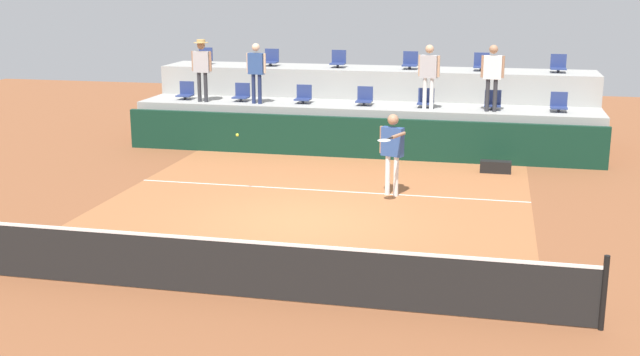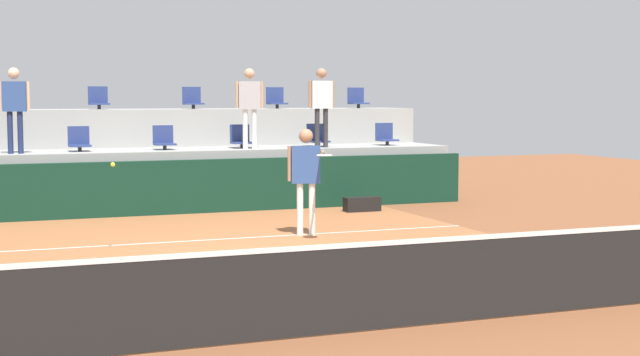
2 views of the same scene
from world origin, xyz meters
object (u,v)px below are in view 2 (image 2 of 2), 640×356
at_px(stadium_chair_lower_far_right, 386,136).
at_px(tennis_ball, 113,165).
at_px(equipment_bag, 362,204).
at_px(spectator_in_grey, 321,99).
at_px(spectator_leaning_on_rail, 250,100).
at_px(stadium_chair_lower_mid_left, 79,141).
at_px(stadium_chair_upper_mid_left, 99,100).
at_px(stadium_chair_lower_center, 164,140).
at_px(spectator_in_white, 14,102).
at_px(stadium_chair_lower_mid_right, 241,138).
at_px(stadium_chair_upper_mid_right, 192,100).
at_px(stadium_chair_lower_right, 317,137).
at_px(stadium_chair_upper_right, 276,100).
at_px(tennis_player, 306,170).
at_px(stadium_chair_upper_far_right, 357,100).
at_px(stadium_chair_upper_left, 0,100).

bearing_deg(stadium_chair_lower_far_right, tennis_ball, -142.18).
bearing_deg(equipment_bag, spectator_in_grey, 96.57).
bearing_deg(spectator_leaning_on_rail, equipment_bag, -43.82).
xyz_separation_m(stadium_chair_lower_mid_left, stadium_chair_upper_mid_left, (0.65, 1.80, 0.85)).
relative_size(stadium_chair_lower_mid_left, stadium_chair_lower_center, 1.00).
xyz_separation_m(stadium_chair_upper_mid_left, spectator_in_white, (-1.92, -2.18, -0.04)).
height_order(stadium_chair_lower_mid_left, stadium_chair_lower_mid_right, same).
distance_m(stadium_chair_upper_mid_right, spectator_leaning_on_rail, 2.31).
distance_m(stadium_chair_lower_right, spectator_in_white, 6.63).
relative_size(stadium_chair_lower_mid_left, stadium_chair_upper_mid_right, 1.00).
xyz_separation_m(stadium_chair_upper_mid_left, stadium_chair_upper_right, (4.26, 0.00, 0.00)).
xyz_separation_m(stadium_chair_lower_far_right, stadium_chair_upper_mid_right, (-4.20, 1.80, 0.85)).
height_order(tennis_player, equipment_bag, tennis_player).
relative_size(stadium_chair_upper_mid_left, equipment_bag, 0.68).
bearing_deg(spectator_in_grey, spectator_leaning_on_rail, 180.00).
bearing_deg(stadium_chair_upper_far_right, stadium_chair_upper_right, 180.00).
xyz_separation_m(stadium_chair_lower_center, stadium_chair_upper_mid_right, (1.06, 1.80, 0.85)).
xyz_separation_m(stadium_chair_upper_far_right, spectator_in_grey, (-1.82, -2.18, 0.01)).
bearing_deg(stadium_chair_upper_mid_right, stadium_chair_lower_center, -120.44).
relative_size(stadium_chair_lower_mid_right, tennis_ball, 7.65).
distance_m(stadium_chair_upper_mid_right, equipment_bag, 5.24).
height_order(stadium_chair_lower_mid_right, stadium_chair_upper_far_right, stadium_chair_upper_far_right).
relative_size(stadium_chair_upper_left, spectator_in_grey, 0.29).
height_order(stadium_chair_upper_mid_left, tennis_player, stadium_chair_upper_mid_left).
bearing_deg(stadium_chair_lower_right, stadium_chair_lower_far_right, 0.00).
bearing_deg(equipment_bag, stadium_chair_lower_far_right, 54.40).
distance_m(stadium_chair_lower_far_right, spectator_in_white, 8.35).
bearing_deg(stadium_chair_upper_far_right, stadium_chair_upper_mid_right, 180.00).
xyz_separation_m(stadium_chair_upper_right, spectator_leaning_on_rail, (-1.33, -2.18, -0.00)).
distance_m(stadium_chair_lower_mid_left, stadium_chair_upper_left, 2.47).
distance_m(tennis_player, equipment_bag, 3.68).
relative_size(stadium_chair_lower_mid_right, equipment_bag, 0.68).
height_order(stadium_chair_lower_right, stadium_chair_upper_left, stadium_chair_upper_left).
height_order(stadium_chair_upper_left, tennis_player, stadium_chair_upper_left).
relative_size(stadium_chair_lower_right, stadium_chair_upper_right, 1.00).
bearing_deg(spectator_in_white, stadium_chair_lower_center, 7.18).
distance_m(stadium_chair_lower_right, stadium_chair_upper_left, 7.05).
bearing_deg(spectator_in_grey, tennis_player, -114.14).
relative_size(stadium_chair_lower_mid_right, stadium_chair_lower_far_right, 1.00).
distance_m(stadium_chair_lower_mid_right, stadium_chair_lower_far_right, 3.54).
height_order(stadium_chair_upper_mid_left, stadium_chair_upper_mid_right, same).
relative_size(spectator_leaning_on_rail, tennis_ball, 25.68).
bearing_deg(spectator_in_grey, stadium_chair_lower_center, 173.70).
distance_m(stadium_chair_lower_mid_left, stadium_chair_upper_mid_left, 2.09).
xyz_separation_m(stadium_chair_lower_center, stadium_chair_upper_right, (3.14, 1.80, 0.85)).
bearing_deg(stadium_chair_upper_mid_left, stadium_chair_upper_far_right, 0.00).
xyz_separation_m(stadium_chair_lower_right, spectator_in_white, (-6.57, -0.38, 0.81)).
distance_m(stadium_chair_lower_mid_left, stadium_chair_lower_mid_right, 3.49).
distance_m(stadium_chair_lower_mid_left, stadium_chair_lower_center, 1.77).
distance_m(stadium_chair_lower_mid_left, stadium_chair_upper_mid_right, 3.46).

